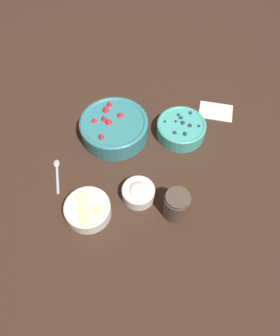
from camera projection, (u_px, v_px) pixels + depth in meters
ground_plane at (142, 160)px, 1.17m from camera, size 4.00×4.00×0.00m
bowl_strawberries at (114, 127)px, 1.20m from camera, size 0.25×0.25×0.10m
bowl_blueberries at (181, 128)px, 1.21m from camera, size 0.18×0.18×0.06m
bowl_bananas at (88, 209)px, 1.03m from camera, size 0.15×0.15×0.05m
bowl_cream at (138, 192)px, 1.07m from camera, size 0.11×0.11×0.06m
jar_chocolate at (176, 205)px, 1.02m from camera, size 0.08×0.08×0.10m
napkin at (216, 111)px, 1.29m from camera, size 0.15×0.13×0.01m
spoon at (57, 170)px, 1.14m from camera, size 0.02×0.14×0.01m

